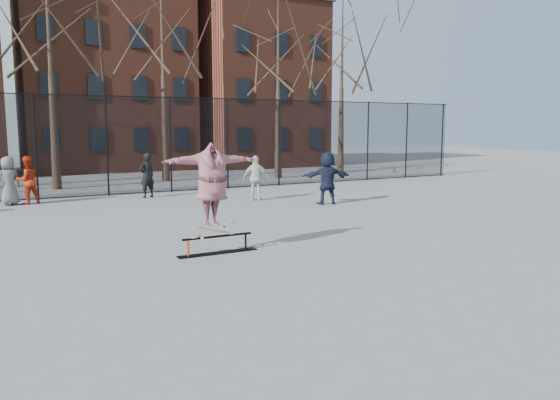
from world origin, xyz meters
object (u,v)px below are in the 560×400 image
skater (212,190)px  bystander_black (147,175)px  bystander_navy (327,178)px  bystander_extra (9,181)px  bystander_red (27,180)px  skate_rail (218,246)px  bystander_white (256,178)px  skateboard (213,233)px

skater → bystander_black: (1.34, 10.09, -0.54)m
skater → bystander_navy: bearing=36.4°
skater → bystander_extra: 10.96m
bystander_red → bystander_navy: bystander_navy is taller
skate_rail → bystander_white: bearing=57.8°
bystander_black → bystander_navy: 7.10m
skater → bystander_red: size_ratio=1.28×
skater → bystander_extra: bearing=106.3°
bystander_black → bystander_red: 4.26m
bystander_red → skateboard: bearing=86.0°
skate_rail → bystander_red: bystander_red is taller
skateboard → bystander_navy: (6.48, 5.19, 0.48)m
skater → bystander_white: size_ratio=1.31×
bystander_navy → bystander_extra: 11.24m
bystander_black → bystander_white: bystander_black is taller
bystander_extra → bystander_navy: bearing=130.0°
bystander_white → bystander_navy: bearing=158.9°
bystander_white → bystander_navy: bystander_navy is taller
bystander_black → bystander_extra: bearing=-21.4°
bystander_extra → bystander_black: bearing=154.2°
skater → bystander_black: bearing=80.1°
bystander_white → bystander_navy: size_ratio=0.90×
bystander_white → bystander_extra: bearing=8.3°
skateboard → bystander_extra: bearing=108.6°
skate_rail → bystander_navy: bystander_navy is taller
skateboard → bystander_extra: 10.95m
bystander_white → bystander_navy: 2.77m
skateboard → bystander_extra: (-3.49, 10.37, 0.41)m
skate_rail → bystander_red: 10.82m
bystander_black → bystander_red: (-4.25, 0.28, -0.01)m
skateboard → bystander_red: bystander_red is taller
skate_rail → bystander_extra: bystander_extra is taller
bystander_navy → skater: bearing=55.1°
bystander_black → bystander_extra: 4.84m
skater → bystander_navy: skater is taller
skateboard → skater: skater is taller
skater → bystander_red: bearing=103.4°
bystander_navy → bystander_black: bearing=-27.3°
skateboard → bystander_black: (1.34, 10.09, 0.41)m
skateboard → skate_rail: bearing=0.0°
skate_rail → skateboard: skateboard is taller
skate_rail → bystander_extra: bearing=109.1°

